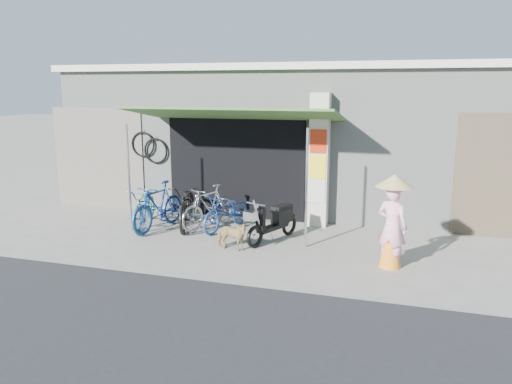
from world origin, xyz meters
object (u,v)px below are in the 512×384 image
(bike_black, at_px, (187,205))
(bike_navy, at_px, (227,211))
(bike_blue, at_px, (158,206))
(street_dog, at_px, (231,236))
(moped, at_px, (274,222))
(bike_teal, at_px, (145,206))
(nun, at_px, (392,222))
(bike_silver, at_px, (209,207))

(bike_black, xyz_separation_m, bike_navy, (0.94, 0.02, -0.08))
(bike_blue, relative_size, street_dog, 2.54)
(street_dog, bearing_deg, bike_black, 55.65)
(bike_navy, height_order, moped, moped)
(bike_teal, bearing_deg, nun, -27.14)
(bike_teal, height_order, bike_navy, bike_teal)
(bike_teal, distance_m, street_dog, 2.78)
(bike_navy, bearing_deg, bike_silver, -163.92)
(bike_blue, bearing_deg, moped, 7.73)
(bike_black, bearing_deg, bike_silver, -14.56)
(moped, bearing_deg, bike_black, -169.24)
(bike_teal, height_order, nun, nun)
(bike_blue, xyz_separation_m, bike_silver, (1.04, 0.43, -0.04))
(bike_blue, relative_size, moped, 1.17)
(street_dog, distance_m, nun, 3.04)
(bike_silver, bearing_deg, street_dog, -30.15)
(moped, distance_m, nun, 2.55)
(bike_black, bearing_deg, street_dog, -57.14)
(bike_teal, distance_m, bike_blue, 0.57)
(street_dog, bearing_deg, moped, -31.28)
(nun, bearing_deg, bike_teal, 9.50)
(bike_blue, height_order, bike_silver, bike_blue)
(bike_navy, bearing_deg, street_dog, -49.97)
(bike_silver, xyz_separation_m, nun, (3.99, -1.36, 0.34))
(street_dog, xyz_separation_m, nun, (2.99, -0.05, 0.54))
(street_dog, height_order, nun, nun)
(bike_silver, height_order, bike_navy, bike_silver)
(bike_black, xyz_separation_m, nun, (4.51, -1.34, 0.33))
(nun, bearing_deg, moped, 1.46)
(bike_teal, xyz_separation_m, bike_silver, (1.53, 0.16, 0.05))
(bike_teal, xyz_separation_m, street_dog, (2.52, -1.16, -0.15))
(moped, bearing_deg, bike_teal, -162.91)
(bike_silver, distance_m, bike_navy, 0.43)
(bike_navy, height_order, street_dog, bike_navy)
(bike_silver, bearing_deg, bike_navy, 22.48)
(street_dog, xyz_separation_m, moped, (0.64, 0.83, 0.12))
(bike_teal, relative_size, moped, 1.10)
(bike_silver, xyz_separation_m, bike_navy, (0.42, -0.00, -0.07))
(bike_silver, xyz_separation_m, street_dog, (1.00, -1.32, -0.20))
(bike_silver, bearing_deg, bike_black, -155.32)
(bike_black, distance_m, street_dog, 2.01)
(bike_teal, relative_size, nun, 1.01)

